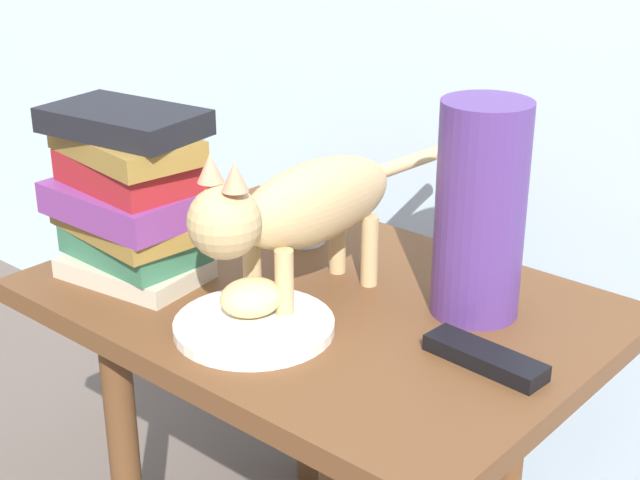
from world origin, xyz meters
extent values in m
cube|color=brown|center=(0.00, 0.00, 0.49)|extent=(0.75, 0.53, 0.03)
cylinder|color=brown|center=(-0.20, -0.20, 0.24)|extent=(0.04, 0.04, 0.47)
cylinder|color=brown|center=(-0.20, 0.20, 0.24)|extent=(0.04, 0.04, 0.47)
cylinder|color=brown|center=(0.20, 0.20, 0.24)|extent=(0.04, 0.04, 0.47)
cylinder|color=silver|center=(0.01, -0.13, 0.51)|extent=(0.20, 0.20, 0.01)
ellipsoid|color=#E0BC7A|center=(-0.01, -0.12, 0.54)|extent=(0.09, 0.10, 0.05)
cylinder|color=tan|center=(0.02, -0.09, 0.55)|extent=(0.02, 0.02, 0.10)
cylinder|color=tan|center=(-0.04, -0.09, 0.55)|extent=(0.02, 0.02, 0.10)
cylinder|color=tan|center=(0.03, 0.07, 0.55)|extent=(0.02, 0.02, 0.10)
cylinder|color=tan|center=(-0.03, 0.07, 0.55)|extent=(0.02, 0.02, 0.10)
ellipsoid|color=tan|center=(-0.01, 0.00, 0.64)|extent=(0.11, 0.27, 0.11)
sphere|color=tan|center=(-0.01, -0.16, 0.65)|extent=(0.09, 0.09, 0.09)
cone|color=#DD8460|center=(0.01, -0.16, 0.71)|extent=(0.03, 0.03, 0.03)
cone|color=#DD8460|center=(-0.04, -0.15, 0.71)|extent=(0.03, 0.03, 0.03)
cylinder|color=tan|center=(0.01, 0.20, 0.65)|extent=(0.03, 0.16, 0.02)
cube|color=#BCB299|center=(-0.23, -0.13, 0.52)|extent=(0.21, 0.15, 0.03)
cube|color=#336B4C|center=(-0.24, -0.12, 0.55)|extent=(0.19, 0.13, 0.04)
cube|color=olive|center=(-0.24, -0.12, 0.58)|extent=(0.22, 0.14, 0.02)
cube|color=#72337A|center=(-0.24, -0.13, 0.61)|extent=(0.21, 0.13, 0.04)
cube|color=maroon|center=(-0.24, -0.12, 0.66)|extent=(0.20, 0.14, 0.04)
cube|color=olive|center=(-0.24, -0.12, 0.70)|extent=(0.23, 0.15, 0.03)
cube|color=black|center=(-0.24, -0.12, 0.73)|extent=(0.23, 0.15, 0.03)
cylinder|color=#4C2D72|center=(0.18, 0.09, 0.64)|extent=(0.11, 0.11, 0.28)
cylinder|color=silver|center=(-0.14, 0.13, 0.55)|extent=(0.07, 0.07, 0.08)
cylinder|color=silver|center=(-0.14, 0.13, 0.53)|extent=(0.06, 0.06, 0.04)
cube|color=black|center=(0.27, -0.02, 0.51)|extent=(0.15, 0.05, 0.02)
camera|label=1|loc=(0.75, -0.86, 1.06)|focal=52.72mm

